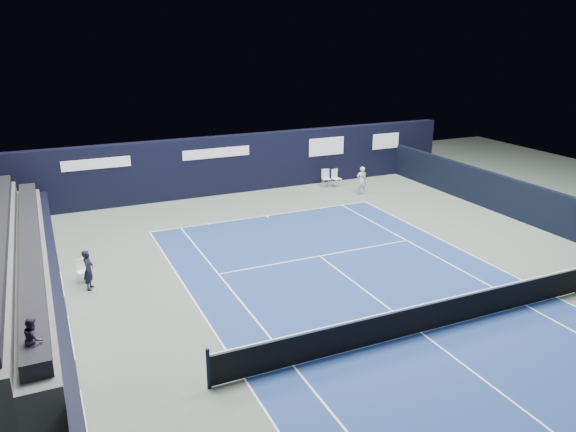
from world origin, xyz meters
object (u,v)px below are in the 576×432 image
folding_chair_back_a (335,175)px  line_judge_chair (82,269)px  tennis_net (422,317)px  folding_chair_back_b (326,177)px  tennis_player (362,180)px

folding_chair_back_a → line_judge_chair: folding_chair_back_a is taller
tennis_net → folding_chair_back_b: bearing=71.8°
folding_chair_back_a → tennis_player: 2.04m
tennis_net → line_judge_chair: bearing=137.9°
line_judge_chair → folding_chair_back_a: bearing=13.4°
folding_chair_back_a → folding_chair_back_b: size_ratio=0.99×
line_judge_chair → tennis_net: 11.64m
folding_chair_back_a → line_judge_chair: bearing=-164.9°
folding_chair_back_a → line_judge_chair: size_ratio=1.20×
folding_chair_back_a → tennis_net: 16.24m
folding_chair_back_a → tennis_player: size_ratio=0.65×
line_judge_chair → tennis_player: bearing=6.2°
tennis_player → tennis_net: bearing=-114.7°
folding_chair_back_b → tennis_net: bearing=-95.6°
folding_chair_back_b → tennis_net: (-5.08, -15.40, -0.05)m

